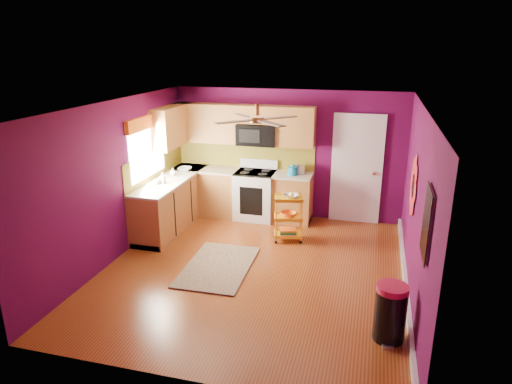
# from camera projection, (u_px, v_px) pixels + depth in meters

# --- Properties ---
(ground) EXTENTS (5.00, 5.00, 0.00)m
(ground) POSITION_uv_depth(u_px,v_px,m) (254.00, 270.00, 6.99)
(ground) COLOR #662B0F
(ground) RESTS_ON ground
(room_envelope) EXTENTS (4.54, 5.04, 2.52)m
(room_envelope) POSITION_uv_depth(u_px,v_px,m) (255.00, 167.00, 6.48)
(room_envelope) COLOR #50093D
(room_envelope) RESTS_ON ground
(lower_cabinets) EXTENTS (2.81, 2.31, 0.94)m
(lower_cabinets) POSITION_uv_depth(u_px,v_px,m) (211.00, 199.00, 8.85)
(lower_cabinets) COLOR #915A27
(lower_cabinets) RESTS_ON ground
(electric_range) EXTENTS (0.76, 0.66, 1.13)m
(electric_range) POSITION_uv_depth(u_px,v_px,m) (255.00, 194.00, 8.97)
(electric_range) COLOR white
(electric_range) RESTS_ON ground
(upper_cabinetry) EXTENTS (2.80, 2.30, 1.26)m
(upper_cabinetry) POSITION_uv_depth(u_px,v_px,m) (221.00, 126.00, 8.73)
(upper_cabinetry) COLOR #915A27
(upper_cabinetry) RESTS_ON ground
(left_window) EXTENTS (0.08, 1.35, 1.08)m
(left_window) POSITION_uv_depth(u_px,v_px,m) (147.00, 138.00, 7.96)
(left_window) COLOR white
(left_window) RESTS_ON ground
(panel_door) EXTENTS (0.95, 0.11, 2.15)m
(panel_door) POSITION_uv_depth(u_px,v_px,m) (357.00, 170.00, 8.61)
(panel_door) COLOR white
(panel_door) RESTS_ON ground
(right_wall_art) EXTENTS (0.04, 2.74, 1.04)m
(right_wall_art) POSITION_uv_depth(u_px,v_px,m) (419.00, 200.00, 5.69)
(right_wall_art) COLOR black
(right_wall_art) RESTS_ON ground
(ceiling_fan) EXTENTS (1.01, 1.01, 0.26)m
(ceiling_fan) POSITION_uv_depth(u_px,v_px,m) (257.00, 119.00, 6.46)
(ceiling_fan) COLOR #BF8C3F
(ceiling_fan) RESTS_ON ground
(shag_rug) EXTENTS (1.01, 1.61, 0.02)m
(shag_rug) POSITION_uv_depth(u_px,v_px,m) (218.00, 266.00, 7.08)
(shag_rug) COLOR black
(shag_rug) RESTS_ON ground
(rolling_cart) EXTENTS (0.56, 0.46, 0.88)m
(rolling_cart) POSITION_uv_depth(u_px,v_px,m) (289.00, 216.00, 7.93)
(rolling_cart) COLOR yellow
(rolling_cart) RESTS_ON ground
(trash_can) EXTENTS (0.44, 0.45, 0.70)m
(trash_can) POSITION_uv_depth(u_px,v_px,m) (390.00, 313.00, 5.26)
(trash_can) COLOR black
(trash_can) RESTS_ON ground
(teal_kettle) EXTENTS (0.18, 0.18, 0.21)m
(teal_kettle) POSITION_uv_depth(u_px,v_px,m) (293.00, 171.00, 8.60)
(teal_kettle) COLOR #167AA8
(teal_kettle) RESTS_ON lower_cabinets
(toaster) EXTENTS (0.22, 0.15, 0.18)m
(toaster) POSITION_uv_depth(u_px,v_px,m) (299.00, 169.00, 8.71)
(toaster) COLOR beige
(toaster) RESTS_ON lower_cabinets
(soap_bottle_a) EXTENTS (0.09, 0.09, 0.19)m
(soap_bottle_a) POSITION_uv_depth(u_px,v_px,m) (162.00, 178.00, 8.09)
(soap_bottle_a) COLOR #EA3F72
(soap_bottle_a) RESTS_ON lower_cabinets
(soap_bottle_b) EXTENTS (0.12, 0.12, 0.15)m
(soap_bottle_b) POSITION_uv_depth(u_px,v_px,m) (173.00, 172.00, 8.57)
(soap_bottle_b) COLOR white
(soap_bottle_b) RESTS_ON lower_cabinets
(counter_dish) EXTENTS (0.26, 0.26, 0.06)m
(counter_dish) POSITION_uv_depth(u_px,v_px,m) (185.00, 169.00, 8.91)
(counter_dish) COLOR white
(counter_dish) RESTS_ON lower_cabinets
(counter_cup) EXTENTS (0.11, 0.11, 0.09)m
(counter_cup) POSITION_uv_depth(u_px,v_px,m) (157.00, 182.00, 8.04)
(counter_cup) COLOR white
(counter_cup) RESTS_ON lower_cabinets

